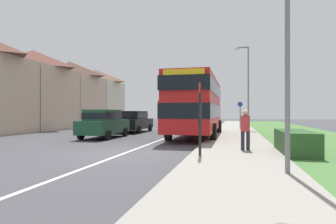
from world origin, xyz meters
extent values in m
plane|color=#424247|center=(0.00, 0.00, 0.00)|extent=(120.00, 120.00, 0.00)
cube|color=silver|center=(0.00, 8.00, 0.00)|extent=(0.14, 60.00, 0.01)
cube|color=gray|center=(4.20, 6.00, 0.06)|extent=(3.20, 68.00, 0.12)
cube|color=#477538|center=(8.50, 6.00, 0.04)|extent=(6.00, 68.00, 0.08)
cube|color=#2D5128|center=(6.30, 1.04, 0.45)|extent=(1.10, 2.96, 0.90)
cube|color=red|center=(1.78, 8.00, 1.32)|extent=(2.50, 9.94, 1.65)
cube|color=red|center=(1.78, 8.00, 2.92)|extent=(2.45, 9.74, 1.55)
cube|color=black|center=(1.78, 8.00, 1.65)|extent=(2.52, 9.99, 0.76)
cube|color=black|center=(1.78, 8.00, 3.00)|extent=(2.52, 9.99, 0.72)
cube|color=gold|center=(1.78, 3.08, 3.42)|extent=(2.00, 0.08, 0.44)
cylinder|color=black|center=(0.53, 11.08, 0.50)|extent=(0.30, 1.00, 1.00)
cylinder|color=black|center=(3.03, 11.08, 0.50)|extent=(0.30, 1.00, 1.00)
cylinder|color=black|center=(0.53, 5.26, 0.50)|extent=(0.30, 1.00, 1.00)
cylinder|color=black|center=(3.03, 5.26, 0.50)|extent=(0.30, 1.00, 1.00)
cube|color=#19472D|center=(-3.70, 5.94, 0.70)|extent=(1.72, 4.16, 0.79)
cube|color=#19472D|center=(-3.70, 5.74, 1.42)|extent=(1.51, 2.29, 0.65)
cube|color=black|center=(-3.70, 5.74, 1.39)|extent=(1.55, 2.31, 0.36)
cylinder|color=black|center=(-4.54, 7.24, 0.30)|extent=(0.20, 0.60, 0.60)
cylinder|color=black|center=(-2.85, 7.24, 0.30)|extent=(0.20, 0.60, 0.60)
cylinder|color=black|center=(-4.54, 4.65, 0.30)|extent=(0.20, 0.60, 0.60)
cylinder|color=black|center=(-2.85, 4.65, 0.30)|extent=(0.20, 0.60, 0.60)
cube|color=black|center=(-3.66, 11.13, 0.68)|extent=(1.84, 4.55, 0.76)
cube|color=black|center=(-3.66, 10.91, 1.38)|extent=(1.62, 2.50, 0.62)
cube|color=black|center=(-3.66, 10.91, 1.34)|extent=(1.65, 2.53, 0.35)
cylinder|color=black|center=(-4.56, 12.55, 0.30)|extent=(0.20, 0.60, 0.60)
cylinder|color=black|center=(-2.76, 12.55, 0.30)|extent=(0.20, 0.60, 0.60)
cylinder|color=black|center=(-4.56, 9.72, 0.30)|extent=(0.20, 0.60, 0.60)
cylinder|color=black|center=(-2.76, 9.72, 0.30)|extent=(0.20, 0.60, 0.60)
cylinder|color=#23232D|center=(4.44, 1.18, 0.42)|extent=(0.14, 0.14, 0.85)
cylinder|color=#23232D|center=(4.64, 1.18, 0.42)|extent=(0.14, 0.14, 0.85)
cylinder|color=#BF3333|center=(4.54, 1.18, 1.15)|extent=(0.34, 0.34, 0.60)
sphere|color=tan|center=(4.54, 1.18, 1.56)|extent=(0.22, 0.22, 0.22)
cylinder|color=#23232D|center=(4.87, 12.30, 0.42)|extent=(0.14, 0.14, 0.85)
cylinder|color=#23232D|center=(5.07, 12.30, 0.42)|extent=(0.14, 0.14, 0.85)
cylinder|color=#333338|center=(4.97, 12.30, 1.15)|extent=(0.34, 0.34, 0.60)
sphere|color=tan|center=(4.97, 12.30, 1.56)|extent=(0.22, 0.22, 0.22)
cylinder|color=black|center=(3.00, -0.62, 1.30)|extent=(0.09, 0.09, 2.60)
cube|color=red|center=(3.00, -0.62, 2.40)|extent=(0.04, 0.44, 0.32)
cube|color=black|center=(3.00, -0.60, 1.55)|extent=(0.06, 0.52, 0.68)
cylinder|color=slate|center=(4.61, 15.36, 1.05)|extent=(0.08, 0.08, 2.10)
cylinder|color=blue|center=(4.61, 15.36, 2.30)|extent=(0.44, 0.03, 0.44)
cylinder|color=slate|center=(5.37, -2.82, 3.70)|extent=(0.12, 0.12, 7.39)
cylinder|color=slate|center=(5.26, 14.49, 3.55)|extent=(0.12, 0.12, 7.11)
cube|color=slate|center=(4.81, 14.49, 7.06)|extent=(0.90, 0.10, 0.10)
cube|color=silver|center=(4.36, 14.49, 6.99)|extent=(0.36, 0.20, 0.14)
cube|color=#C1A88E|center=(-14.00, 12.36, 2.80)|extent=(6.21, 5.83, 5.59)
pyramid|color=brown|center=(-14.00, 12.36, 6.47)|extent=(6.21, 5.83, 1.75)
cube|color=#C1A88E|center=(-14.00, 18.31, 2.80)|extent=(6.21, 5.83, 5.59)
pyramid|color=#4C3328|center=(-14.00, 18.31, 6.47)|extent=(6.21, 5.83, 1.75)
cube|color=beige|center=(-14.00, 24.26, 2.80)|extent=(6.21, 5.83, 5.59)
pyramid|color=brown|center=(-14.00, 24.26, 6.47)|extent=(6.21, 5.83, 1.75)
camera|label=1|loc=(4.13, -10.06, 1.57)|focal=30.12mm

